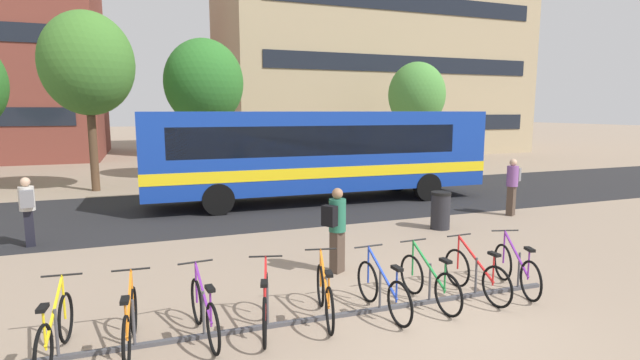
# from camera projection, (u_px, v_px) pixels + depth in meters

# --- Properties ---
(ground) EXTENTS (200.00, 200.00, 0.00)m
(ground) POSITION_uv_depth(u_px,v_px,m) (435.00, 315.00, 7.55)
(ground) COLOR gray
(bus_lane_asphalt) EXTENTS (80.00, 7.20, 0.01)m
(bus_lane_asphalt) POSITION_uv_depth(u_px,v_px,m) (276.00, 204.00, 16.49)
(bus_lane_asphalt) COLOR #232326
(bus_lane_asphalt) RESTS_ON ground
(city_bus) EXTENTS (12.10, 2.96, 3.20)m
(city_bus) POSITION_uv_depth(u_px,v_px,m) (321.00, 152.00, 16.81)
(city_bus) COLOR #14389E
(city_bus) RESTS_ON ground
(bike_rack) EXTENTS (8.37, 0.25, 0.70)m
(bike_rack) POSITION_uv_depth(u_px,v_px,m) (326.00, 313.00, 7.38)
(bike_rack) COLOR #47474C
(bike_rack) RESTS_ON ground
(parked_bicycle_yellow_0) EXTENTS (0.52, 1.72, 0.99)m
(parked_bicycle_yellow_0) POSITION_uv_depth(u_px,v_px,m) (55.00, 332.00, 6.14)
(parked_bicycle_yellow_0) COLOR black
(parked_bicycle_yellow_0) RESTS_ON ground
(parked_bicycle_orange_1) EXTENTS (0.52, 1.72, 0.99)m
(parked_bicycle_orange_1) POSITION_uv_depth(u_px,v_px,m) (130.00, 324.00, 6.37)
(parked_bicycle_orange_1) COLOR black
(parked_bicycle_orange_1) RESTS_ON ground
(parked_bicycle_purple_2) EXTENTS (0.52, 1.72, 0.99)m
(parked_bicycle_purple_2) POSITION_uv_depth(u_px,v_px,m) (204.00, 312.00, 6.74)
(parked_bicycle_purple_2) COLOR black
(parked_bicycle_purple_2) RESTS_ON ground
(parked_bicycle_red_3) EXTENTS (0.63, 1.67, 0.99)m
(parked_bicycle_red_3) POSITION_uv_depth(u_px,v_px,m) (266.00, 306.00, 6.97)
(parked_bicycle_red_3) COLOR black
(parked_bicycle_red_3) RESTS_ON ground
(parked_bicycle_orange_4) EXTENTS (0.58, 1.69, 0.99)m
(parked_bicycle_orange_4) POSITION_uv_depth(u_px,v_px,m) (325.00, 295.00, 7.35)
(parked_bicycle_orange_4) COLOR black
(parked_bicycle_orange_4) RESTS_ON ground
(parked_bicycle_blue_5) EXTENTS (0.52, 1.72, 0.99)m
(parked_bicycle_blue_5) POSITION_uv_depth(u_px,v_px,m) (383.00, 290.00, 7.56)
(parked_bicycle_blue_5) COLOR black
(parked_bicycle_blue_5) RESTS_ON ground
(parked_bicycle_green_6) EXTENTS (0.52, 1.72, 0.99)m
(parked_bicycle_green_6) POSITION_uv_depth(u_px,v_px,m) (429.00, 282.00, 7.92)
(parked_bicycle_green_6) COLOR black
(parked_bicycle_green_6) RESTS_ON ground
(parked_bicycle_red_7) EXTENTS (0.52, 1.72, 0.99)m
(parked_bicycle_red_7) POSITION_uv_depth(u_px,v_px,m) (476.00, 275.00, 8.26)
(parked_bicycle_red_7) COLOR black
(parked_bicycle_red_7) RESTS_ON ground
(parked_bicycle_purple_8) EXTENTS (0.64, 1.67, 0.99)m
(parked_bicycle_purple_8) POSITION_uv_depth(u_px,v_px,m) (516.00, 269.00, 8.56)
(parked_bicycle_purple_8) COLOR black
(parked_bicycle_purple_8) RESTS_ON ground
(commuter_black_pack_0) EXTENTS (0.61, 0.54, 1.72)m
(commuter_black_pack_0) POSITION_uv_depth(u_px,v_px,m) (336.00, 225.00, 9.39)
(commuter_black_pack_0) COLOR #47382D
(commuter_black_pack_0) RESTS_ON ground
(commuter_grey_pack_1) EXTENTS (0.41, 0.57, 1.67)m
(commuter_grey_pack_1) POSITION_uv_depth(u_px,v_px,m) (27.00, 207.00, 11.23)
(commuter_grey_pack_1) COLOR black
(commuter_grey_pack_1) RESTS_ON ground
(commuter_grey_pack_2) EXTENTS (0.60, 0.52, 1.77)m
(commuter_grey_pack_2) POSITION_uv_depth(u_px,v_px,m) (513.00, 183.00, 14.62)
(commuter_grey_pack_2) COLOR #47382D
(commuter_grey_pack_2) RESTS_ON ground
(trash_bin) EXTENTS (0.55, 0.55, 1.03)m
(trash_bin) POSITION_uv_depth(u_px,v_px,m) (441.00, 210.00, 12.99)
(trash_bin) COLOR #232328
(trash_bin) RESTS_ON ground
(street_tree_0) EXTENTS (3.68, 3.68, 6.57)m
(street_tree_0) POSITION_uv_depth(u_px,v_px,m) (204.00, 83.00, 22.25)
(street_tree_0) COLOR brown
(street_tree_0) RESTS_ON ground
(street_tree_1) EXTENTS (3.32, 3.32, 6.04)m
(street_tree_1) POSITION_uv_depth(u_px,v_px,m) (417.00, 95.00, 27.62)
(street_tree_1) COLOR brown
(street_tree_1) RESTS_ON ground
(street_tree_3) EXTENTS (3.53, 3.53, 7.08)m
(street_tree_3) POSITION_uv_depth(u_px,v_px,m) (87.00, 64.00, 18.54)
(street_tree_3) COLOR brown
(street_tree_3) RESTS_ON ground
(building_right_wing) EXTENTS (22.86, 12.59, 19.92)m
(building_right_wing) POSITION_uv_depth(u_px,v_px,m) (367.00, 25.00, 37.51)
(building_right_wing) COLOR tan
(building_right_wing) RESTS_ON ground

